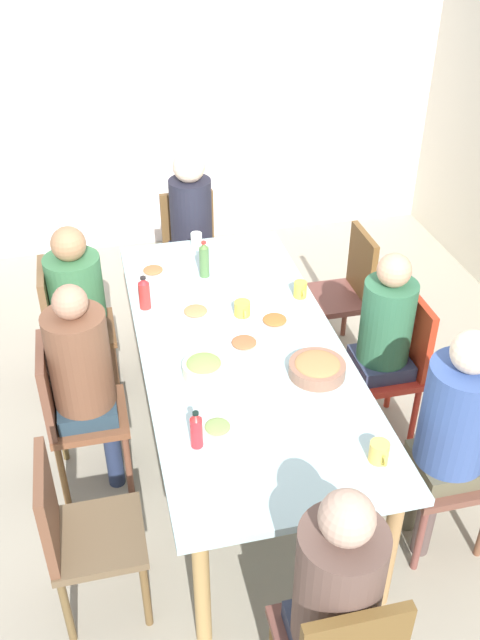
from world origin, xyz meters
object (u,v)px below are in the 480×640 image
at_px(dining_table, 240,354).
at_px(person_7, 78,295).
at_px(bowl_0, 204,367).
at_px(cup_0, 242,309).
at_px(chair_3, 462,460).
at_px(cup_1, 196,239).
at_px(person_5, 83,371).
at_px(bowl_1, 317,368).
at_px(chair_4, 191,248).
at_px(cup_2, 300,290).
at_px(person_1, 383,333).
at_px(plate_0, 244,344).
at_px(bottle_1, 144,293).
at_px(chair_7, 67,323).
at_px(person_3, 454,424).
at_px(chair_0, 77,530).
at_px(plate_2, 218,429).
at_px(bottle_2, 204,260).
at_px(plate_3, 196,313).
at_px(plate_1, 153,272).
at_px(person_2, 336,594).
at_px(chair_6, 345,288).
at_px(chair_1, 394,360).
at_px(person_4, 192,222).
at_px(bottle_0, 196,430).

relative_size(dining_table, person_7, 2.07).
relative_size(bowl_0, cup_0, 1.68).
relative_size(chair_3, cup_1, 8.33).
relative_size(person_5, bowl_1, 4.46).
relative_size(chair_4, person_7, 0.78).
xyz_separation_m(bowl_1, cup_2, (-0.70, 0.13, 0.01)).
height_order(person_1, plate_0, person_1).
relative_size(person_7, bottle_1, 5.75).
xyz_separation_m(chair_7, bowl_1, (1.13, 1.21, 0.31)).
bearing_deg(person_3, chair_0, -90.00).
relative_size(dining_table, bowl_0, 11.29).
bearing_deg(person_3, plate_0, -133.99).
distance_m(plate_0, plate_2, 0.64).
bearing_deg(bowl_1, dining_table, -137.03).
height_order(dining_table, chair_0, chair_0).
height_order(bowl_1, bottle_2, bottle_2).
relative_size(chair_7, plate_3, 3.83).
bearing_deg(plate_1, bowl_0, 6.73).
xyz_separation_m(plate_0, bottle_2, (-0.75, -0.07, 0.10)).
relative_size(plate_0, plate_3, 1.00).
distance_m(chair_4, bowl_1, 1.95).
xyz_separation_m(chair_4, bowl_1, (1.90, 0.31, 0.31)).
xyz_separation_m(plate_0, cup_1, (-1.14, -0.04, 0.03)).
relative_size(chair_3, person_3, 0.71).
relative_size(person_2, chair_7, 1.40).
distance_m(person_5, bowl_1, 1.17).
xyz_separation_m(person_2, chair_4, (-3.05, 0.00, -0.24)).
distance_m(chair_4, plate_2, 2.21).
bearing_deg(chair_3, person_7, -132.96).
bearing_deg(bottle_1, plate_3, 62.34).
distance_m(chair_3, cup_1, 2.14).
bearing_deg(plate_2, chair_7, -155.10).
relative_size(person_2, chair_6, 1.40).
height_order(chair_3, person_5, person_5).
bearing_deg(person_5, plate_0, 88.09).
xyz_separation_m(plate_1, cup_0, (0.56, 0.42, 0.03)).
xyz_separation_m(person_3, plate_2, (-0.18, -1.05, 0.03)).
bearing_deg(bottle_1, plate_0, 43.27).
height_order(person_3, person_7, person_3).
bearing_deg(chair_1, person_2, -31.22).
distance_m(plate_1, plate_3, 0.53).
bearing_deg(person_2, person_4, 180.00).
relative_size(chair_3, chair_4, 1.00).
distance_m(person_5, plate_1, 0.94).
relative_size(plate_3, cup_0, 1.87).
height_order(plate_1, bottle_0, bottle_0).
relative_size(person_2, bottle_0, 6.56).
relative_size(cup_1, bottle_0, 0.56).
height_order(chair_3, plate_0, chair_3).
relative_size(chair_3, cup_2, 8.12).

